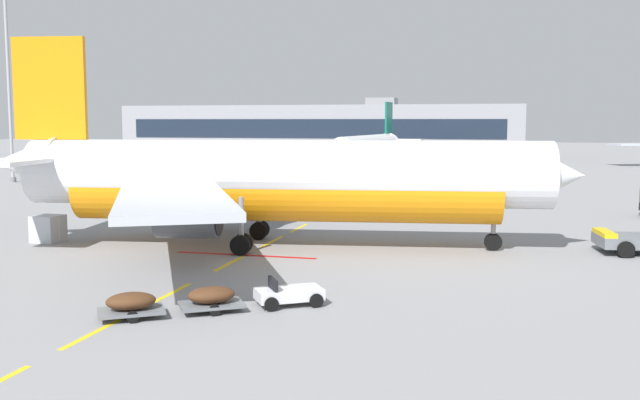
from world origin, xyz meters
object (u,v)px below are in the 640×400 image
object	(u,v)px
airliner_foreground	(275,179)
airliner_mid_left	(369,148)
catering_truck	(98,182)
baggage_train	(212,298)
uld_cargo_container	(48,229)
apron_light_mast_near	(7,48)

from	to	relation	value
airliner_foreground	airliner_mid_left	distance (m)	65.22
airliner_mid_left	catering_truck	size ratio (longest dim) A/B	4.19
baggage_train	uld_cargo_container	world-z (taller)	uld_cargo_container
airliner_mid_left	catering_truck	bearing A→B (deg)	-110.58
airliner_foreground	catering_truck	distance (m)	30.91
airliner_foreground	airliner_mid_left	xyz separation A→B (m)	(-6.73, 64.87, -0.63)
airliner_foreground	apron_light_mast_near	bearing A→B (deg)	142.10
airliner_mid_left	catering_truck	world-z (taller)	airliner_mid_left
airliner_mid_left	uld_cargo_container	xyz separation A→B (m)	(-7.12, -66.73, -2.52)
airliner_foreground	catering_truck	bearing A→B (deg)	140.15
uld_cargo_container	apron_light_mast_near	xyz separation A→B (m)	(-30.22, 36.17, 14.97)
airliner_foreground	baggage_train	world-z (taller)	airliner_foreground
baggage_train	uld_cargo_container	bearing A→B (deg)	141.97
airliner_foreground	apron_light_mast_near	world-z (taller)	apron_light_mast_near
baggage_train	apron_light_mast_near	bearing A→B (deg)	133.52
airliner_mid_left	uld_cargo_container	bearing A→B (deg)	-96.09
airliner_foreground	airliner_mid_left	size ratio (longest dim) A/B	1.19
catering_truck	airliner_mid_left	bearing A→B (deg)	69.42
airliner_foreground	uld_cargo_container	bearing A→B (deg)	-172.35
catering_truck	uld_cargo_container	xyz separation A→B (m)	(9.82, -21.61, -0.85)
airliner_foreground	uld_cargo_container	size ratio (longest dim) A/B	20.36
catering_truck	uld_cargo_container	distance (m)	23.75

